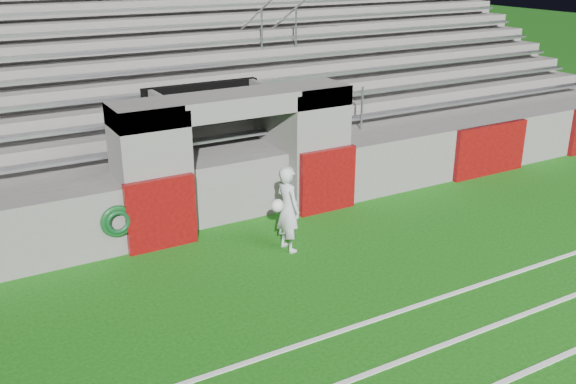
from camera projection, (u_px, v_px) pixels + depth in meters
ground at (333, 292)px, 10.32m from camera, size 90.00×90.00×0.00m
stadium_structure at (161, 104)px, 16.26m from camera, size 26.00×8.48×5.42m
goalkeeper_with_ball at (288, 209)px, 11.52m from camera, size 0.66×0.63×1.60m
hose_coil at (118, 222)px, 11.25m from camera, size 0.60×0.15×0.60m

